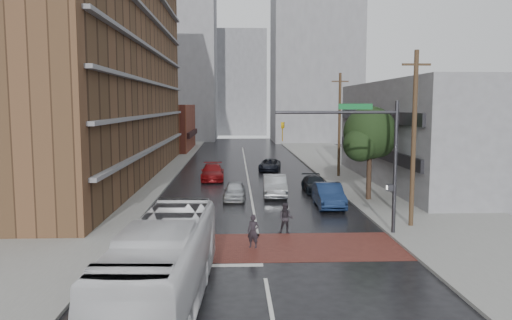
{
  "coord_description": "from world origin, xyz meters",
  "views": [
    {
      "loc": [
        -1.2,
        -23.46,
        7.0
      ],
      "look_at": [
        0.12,
        7.98,
        3.5
      ],
      "focal_mm": 35.0,
      "sensor_mm": 36.0,
      "label": 1
    }
  ],
  "objects": [
    {
      "name": "car_travel_b",
      "position": [
        1.83,
        14.14,
        0.81
      ],
      "size": [
        1.88,
        4.99,
        1.63
      ],
      "primitive_type": "imported",
      "rotation": [
        0.0,
        0.0,
        -0.03
      ],
      "color": "#B1B5B9",
      "rests_on": "ground"
    },
    {
      "name": "car_travel_a",
      "position": [
        -1.25,
        12.89,
        0.67
      ],
      "size": [
        1.77,
        4.0,
        1.34
      ],
      "primitive_type": "imported",
      "rotation": [
        0.0,
        0.0,
        -0.05
      ],
      "color": "#B3B7BC",
      "rests_on": "ground"
    },
    {
      "name": "sidewalk_east",
      "position": [
        11.5,
        25.0,
        0.07
      ],
      "size": [
        9.0,
        90.0,
        0.15
      ],
      "primitive_type": "cube",
      "color": "gray",
      "rests_on": "ground"
    },
    {
      "name": "pedestrian_b",
      "position": [
        1.53,
        3.0,
        0.85
      ],
      "size": [
        0.93,
        0.79,
        1.69
      ],
      "primitive_type": "imported",
      "rotation": [
        0.0,
        0.0,
        -0.2
      ],
      "color": "#252126",
      "rests_on": "ground"
    },
    {
      "name": "car_parked_far",
      "position": [
        5.2,
        16.27,
        0.63
      ],
      "size": [
        1.72,
        3.78,
        1.26
      ],
      "primitive_type": "imported",
      "rotation": [
        0.0,
        0.0,
        0.06
      ],
      "color": "#B2B3BA",
      "rests_on": "ground"
    },
    {
      "name": "ground",
      "position": [
        0.0,
        0.0,
        0.0
      ],
      "size": [
        160.0,
        160.0,
        0.0
      ],
      "primitive_type": "plane",
      "color": "black",
      "rests_on": "ground"
    },
    {
      "name": "car_parked_near",
      "position": [
        5.2,
        10.0,
        0.81
      ],
      "size": [
        1.83,
        4.98,
        1.63
      ],
      "primitive_type": "imported",
      "rotation": [
        0.0,
        0.0,
        -0.02
      ],
      "color": "#142549",
      "rests_on": "ground"
    },
    {
      "name": "utility_pole_near",
      "position": [
        8.8,
        4.0,
        5.14
      ],
      "size": [
        1.6,
        0.26,
        10.0
      ],
      "color": "#473321",
      "rests_on": "ground"
    },
    {
      "name": "street_tree",
      "position": [
        8.52,
        12.03,
        4.73
      ],
      "size": [
        4.2,
        4.1,
        6.9
      ],
      "color": "#332319",
      "rests_on": "ground"
    },
    {
      "name": "distant_tower_east",
      "position": [
        14.0,
        72.0,
        18.0
      ],
      "size": [
        16.0,
        14.0,
        36.0
      ],
      "primitive_type": "cube",
      "color": "gray",
      "rests_on": "ground"
    },
    {
      "name": "crosswalk",
      "position": [
        0.0,
        0.5,
        0.01
      ],
      "size": [
        14.0,
        5.0,
        0.02
      ],
      "primitive_type": "cube",
      "color": "maroon",
      "rests_on": "ground"
    },
    {
      "name": "distant_tower_center",
      "position": [
        0.0,
        95.0,
        12.0
      ],
      "size": [
        12.0,
        10.0,
        24.0
      ],
      "primitive_type": "cube",
      "color": "gray",
      "rests_on": "ground"
    },
    {
      "name": "car_travel_c",
      "position": [
        -3.32,
        22.66,
        0.75
      ],
      "size": [
        2.22,
        5.2,
        1.5
      ],
      "primitive_type": "imported",
      "rotation": [
        0.0,
        0.0,
        0.02
      ],
      "color": "maroon",
      "rests_on": "ground"
    },
    {
      "name": "distant_tower_west",
      "position": [
        -14.0,
        78.0,
        16.0
      ],
      "size": [
        18.0,
        16.0,
        32.0
      ],
      "primitive_type": "cube",
      "color": "gray",
      "rests_on": "ground"
    },
    {
      "name": "apartment_block",
      "position": [
        -14.0,
        24.0,
        14.0
      ],
      "size": [
        10.0,
        44.0,
        28.0
      ],
      "primitive_type": "cube",
      "color": "brown",
      "rests_on": "ground"
    },
    {
      "name": "utility_pole_far",
      "position": [
        8.8,
        24.0,
        5.14
      ],
      "size": [
        1.6,
        0.26,
        10.0
      ],
      "color": "#473321",
      "rests_on": "ground"
    },
    {
      "name": "sidewalk_west",
      "position": [
        -11.5,
        25.0,
        0.07
      ],
      "size": [
        9.0,
        90.0,
        0.15
      ],
      "primitive_type": "cube",
      "color": "gray",
      "rests_on": "ground"
    },
    {
      "name": "pedestrian_a",
      "position": [
        -0.34,
        0.39,
        0.82
      ],
      "size": [
        0.71,
        0.6,
        1.65
      ],
      "primitive_type": "imported",
      "rotation": [
        0.0,
        0.0,
        -0.4
      ],
      "color": "black",
      "rests_on": "ground"
    },
    {
      "name": "building_east",
      "position": [
        16.5,
        20.0,
        4.5
      ],
      "size": [
        11.0,
        26.0,
        9.0
      ],
      "primitive_type": "cube",
      "color": "gray",
      "rests_on": "ground"
    },
    {
      "name": "transit_bus",
      "position": [
        -3.67,
        -6.67,
        1.52
      ],
      "size": [
        3.08,
        11.03,
        3.04
      ],
      "primitive_type": "imported",
      "rotation": [
        0.0,
        0.0,
        -0.05
      ],
      "color": "silver",
      "rests_on": "ground"
    },
    {
      "name": "suv_travel",
      "position": [
        2.47,
        29.04,
        0.63
      ],
      "size": [
        2.78,
        4.79,
        1.25
      ],
      "primitive_type": "imported",
      "rotation": [
        0.0,
        0.0,
        -0.16
      ],
      "color": "black",
      "rests_on": "ground"
    },
    {
      "name": "storefront_west",
      "position": [
        -12.0,
        54.0,
        3.5
      ],
      "size": [
        8.0,
        16.0,
        7.0
      ],
      "primitive_type": "cube",
      "color": "brown",
      "rests_on": "ground"
    },
    {
      "name": "signal_mast",
      "position": [
        5.85,
        2.5,
        4.73
      ],
      "size": [
        6.5,
        0.3,
        7.2
      ],
      "color": "#2D2D33",
      "rests_on": "ground"
    },
    {
      "name": "car_parked_mid",
      "position": [
        5.2,
        16.0,
        0.63
      ],
      "size": [
        1.82,
        4.39,
        1.27
      ],
      "primitive_type": "imported",
      "rotation": [
        0.0,
        0.0,
        0.01
      ],
      "color": "black",
      "rests_on": "ground"
    }
  ]
}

